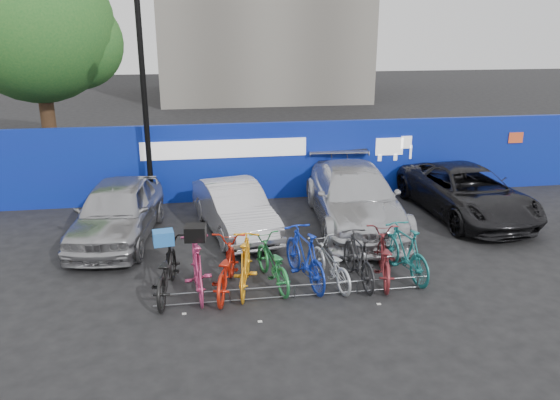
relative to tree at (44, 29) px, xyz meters
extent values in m
plane|color=black|center=(6.77, -10.06, -5.07)|extent=(100.00, 100.00, 0.00)
cube|color=#0A2493|center=(6.77, -4.06, -3.87)|extent=(22.00, 0.15, 2.40)
cube|color=white|center=(5.77, -4.16, -3.42)|extent=(5.00, 0.02, 0.55)
cube|color=white|center=(10.97, -4.16, -3.52)|extent=(1.20, 0.02, 0.90)
cube|color=#ED5429|center=(15.27, -4.16, -3.37)|extent=(0.50, 0.02, 0.35)
cylinder|color=#382314|center=(-0.23, -0.06, -3.07)|extent=(0.50, 0.50, 4.00)
sphere|color=#1C5A21|center=(-0.23, -0.06, 0.13)|extent=(5.20, 5.20, 5.20)
sphere|color=#1C5A21|center=(0.97, 0.24, -0.47)|extent=(3.20, 3.20, 3.20)
cylinder|color=black|center=(3.57, -4.66, -2.07)|extent=(0.16, 0.16, 6.00)
cylinder|color=#595B60|center=(6.77, -10.66, -4.79)|extent=(5.60, 0.03, 0.03)
cylinder|color=#595B60|center=(6.77, -10.66, -5.02)|extent=(5.60, 0.03, 0.03)
cylinder|color=#595B60|center=(4.17, -10.66, -4.93)|extent=(0.03, 0.03, 0.28)
cylinder|color=#595B60|center=(5.47, -10.66, -4.93)|extent=(0.03, 0.03, 0.28)
cylinder|color=#595B60|center=(6.77, -10.66, -4.93)|extent=(0.03, 0.03, 0.28)
cylinder|color=#595B60|center=(8.07, -10.66, -4.93)|extent=(0.03, 0.03, 0.28)
cylinder|color=#595B60|center=(9.37, -10.66, -4.93)|extent=(0.03, 0.03, 0.28)
imported|color=#A2A3A7|center=(2.89, -6.88, -4.31)|extent=(2.33, 4.64, 1.52)
imported|color=#BAB9BF|center=(5.85, -6.81, -4.42)|extent=(2.22, 4.17, 1.31)
imported|color=#BCBDC2|center=(9.12, -6.76, -4.28)|extent=(2.61, 5.57, 1.57)
imported|color=black|center=(12.48, -6.52, -4.37)|extent=(2.61, 5.17, 1.40)
imported|color=black|center=(4.22, -10.10, -4.52)|extent=(0.95, 2.17, 1.11)
imported|color=#CB3B71|center=(4.86, -10.15, -4.48)|extent=(0.72, 2.00, 1.18)
imported|color=red|center=(5.42, -10.15, -4.54)|extent=(1.11, 2.13, 1.06)
imported|color=#FAA119|center=(5.84, -10.12, -4.49)|extent=(0.87, 1.98, 1.15)
imported|color=#237D3C|center=(6.41, -9.97, -4.57)|extent=(1.04, 2.00, 1.00)
imported|color=#132EAD|center=(7.10, -10.01, -4.46)|extent=(1.00, 2.12, 1.23)
imported|color=#B1B5B9|center=(7.63, -10.12, -4.61)|extent=(1.00, 1.85, 0.92)
imported|color=#242426|center=(8.23, -10.16, -4.51)|extent=(0.64, 1.89, 1.12)
imported|color=maroon|center=(8.80, -10.10, -4.54)|extent=(1.15, 2.11, 1.05)
imported|color=#1C7173|center=(9.32, -10.00, -4.49)|extent=(0.87, 2.00, 1.17)
cube|color=blue|center=(4.22, -10.10, -3.82)|extent=(0.44, 0.36, 0.29)
cube|color=black|center=(4.86, -10.15, -3.74)|extent=(0.45, 0.41, 0.30)
camera|label=1|loc=(4.99, -20.34, 0.25)|focal=35.00mm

